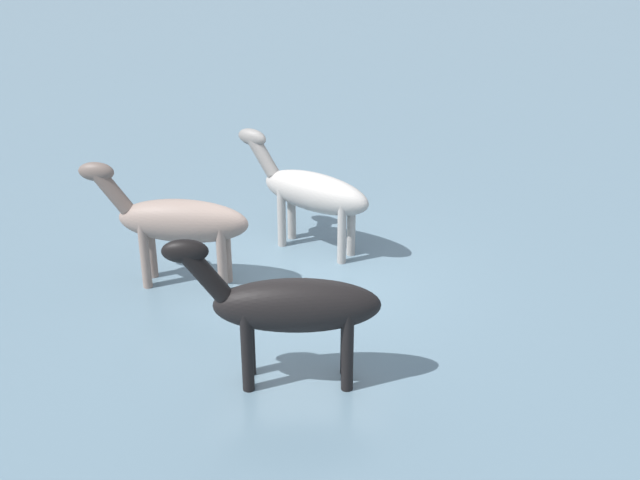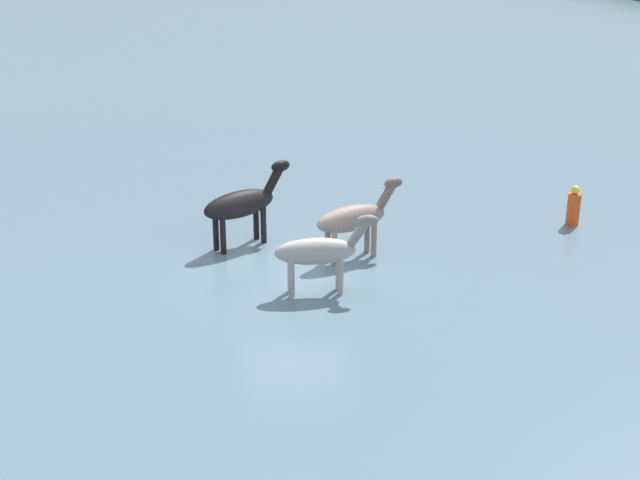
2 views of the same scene
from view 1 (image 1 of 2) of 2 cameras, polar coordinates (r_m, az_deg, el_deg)
name	(u,v)px [view 1 (image 1 of 2)]	position (r m, az deg, el deg)	size (l,w,h in m)	color
ground_plane	(304,285)	(13.98, -1.03, -2.80)	(170.02, 170.02, 0.00)	slate
horse_chestnut_trailing	(311,192)	(14.50, -0.54, 3.03)	(0.80, 2.41, 1.86)	#9E9993
horse_rear_stallion	(289,306)	(11.34, -1.93, -4.12)	(1.45, 2.61, 2.08)	black
horse_dun_straggler	(177,221)	(13.65, -8.86, 1.18)	(1.08, 2.50, 1.95)	gray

